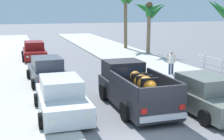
# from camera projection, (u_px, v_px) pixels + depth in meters

# --- Properties ---
(sidewalk_left) EXTENTS (5.37, 60.00, 0.12)m
(sidewalk_left) POSITION_uv_depth(u_px,v_px,m) (5.00, 75.00, 19.60)
(sidewalk_left) COLOR beige
(sidewalk_left) RESTS_ON ground
(sidewalk_right) EXTENTS (5.37, 60.00, 0.12)m
(sidewalk_right) POSITION_uv_depth(u_px,v_px,m) (150.00, 66.00, 22.66)
(sidewalk_right) COLOR beige
(sidewalk_right) RESTS_ON ground
(curb_left) EXTENTS (0.16, 60.00, 0.10)m
(curb_left) POSITION_uv_depth(u_px,v_px,m) (25.00, 73.00, 19.98)
(curb_left) COLOR silver
(curb_left) RESTS_ON ground
(curb_right) EXTENTS (0.16, 60.00, 0.10)m
(curb_right) POSITION_uv_depth(u_px,v_px,m) (134.00, 67.00, 22.28)
(curb_right) COLOR silver
(curb_right) RESTS_ON ground
(pickup_truck) EXTENTS (2.24, 5.22, 1.80)m
(pickup_truck) POSITION_uv_depth(u_px,v_px,m) (134.00, 88.00, 13.27)
(pickup_truck) COLOR #28282D
(pickup_truck) RESTS_ON ground
(car_left_near) EXTENTS (2.17, 4.32, 1.54)m
(car_left_near) POSITION_uv_depth(u_px,v_px,m) (47.00, 71.00, 17.33)
(car_left_near) COLOR #474C56
(car_left_near) RESTS_ON ground
(car_right_near) EXTENTS (2.06, 4.28, 1.54)m
(car_right_near) POSITION_uv_depth(u_px,v_px,m) (34.00, 51.00, 25.39)
(car_right_near) COLOR maroon
(car_right_near) RESTS_ON ground
(car_left_mid) EXTENTS (2.06, 4.28, 1.54)m
(car_left_mid) POSITION_uv_depth(u_px,v_px,m) (62.00, 98.00, 12.17)
(car_left_mid) COLOR silver
(car_left_mid) RESTS_ON ground
(car_right_mid) EXTENTS (2.13, 4.30, 1.54)m
(car_right_mid) POSITION_uv_depth(u_px,v_px,m) (204.00, 95.00, 12.54)
(car_right_mid) COLOR slate
(car_right_mid) RESTS_ON ground
(palm_tree_right_mid) EXTENTS (3.37, 3.22, 4.89)m
(palm_tree_right_mid) POSITION_uv_depth(u_px,v_px,m) (149.00, 11.00, 27.80)
(palm_tree_right_mid) COLOR #846B4C
(palm_tree_right_mid) RESTS_ON ground
(palm_tree_left_back) EXTENTS (3.77, 3.54, 6.32)m
(palm_tree_left_back) POSITION_uv_depth(u_px,v_px,m) (126.00, 0.00, 31.49)
(palm_tree_left_back) COLOR brown
(palm_tree_left_back) RESTS_ON ground
(pedestrian) EXTENTS (0.57, 0.42, 1.59)m
(pedestrian) POSITION_uv_depth(u_px,v_px,m) (171.00, 62.00, 19.31)
(pedestrian) COLOR navy
(pedestrian) RESTS_ON ground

